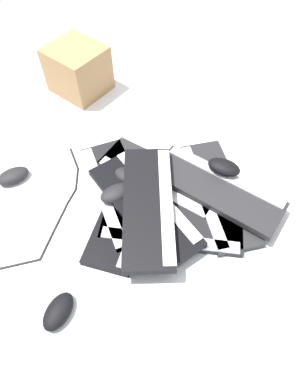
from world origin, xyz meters
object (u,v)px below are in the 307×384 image
(keyboard_0, at_px, (128,209))
(keyboard_1, at_px, (171,227))
(keyboard_2, at_px, (217,193))
(mouse_0, at_px, (224,167))
(cardboard_box, at_px, (78,70))
(mouse_1, at_px, (130,177))
(keyboard_7, at_px, (149,205))
(mouse_2, at_px, (58,311))
(keyboard_5, at_px, (217,189))
(keyboard_6, at_px, (144,205))
(mouse_3, at_px, (117,193))
(keyboard_3, at_px, (160,177))
(mouse_4, at_px, (13,176))
(keyboard_4, at_px, (118,192))

(keyboard_0, distance_m, keyboard_1, 0.15)
(keyboard_0, height_order, keyboard_2, same)
(mouse_0, height_order, cardboard_box, cardboard_box)
(mouse_1, bearing_deg, cardboard_box, -39.29)
(keyboard_7, bearing_deg, mouse_2, 8.36)
(keyboard_5, distance_m, cardboard_box, 0.77)
(keyboard_6, distance_m, keyboard_7, 0.04)
(keyboard_6, bearing_deg, keyboard_1, 100.16)
(mouse_1, height_order, mouse_3, same)
(keyboard_3, height_order, mouse_1, mouse_1)
(keyboard_2, distance_m, mouse_4, 0.70)
(mouse_2, height_order, mouse_3, mouse_3)
(keyboard_1, xyz_separation_m, mouse_1, (-0.02, -0.22, 0.04))
(keyboard_0, xyz_separation_m, keyboard_5, (-0.25, 0.16, 0.03))
(keyboard_5, xyz_separation_m, mouse_4, (0.45, -0.53, -0.02))
(keyboard_7, relative_size, cardboard_box, 2.00)
(keyboard_4, bearing_deg, mouse_4, -53.16)
(mouse_1, xyz_separation_m, mouse_2, (0.43, 0.19, -0.03))
(mouse_0, bearing_deg, keyboard_7, -123.14)
(mouse_3, relative_size, cardboard_box, 0.52)
(keyboard_1, distance_m, keyboard_2, 0.21)
(keyboard_1, distance_m, keyboard_7, 0.10)
(keyboard_4, height_order, mouse_2, mouse_2)
(keyboard_6, relative_size, mouse_3, 4.15)
(keyboard_5, bearing_deg, keyboard_1, -3.54)
(keyboard_0, distance_m, keyboard_5, 0.30)
(mouse_3, bearing_deg, mouse_0, 165.45)
(keyboard_3, height_order, mouse_0, mouse_0)
(keyboard_3, xyz_separation_m, mouse_2, (0.52, 0.14, 0.01))
(keyboard_2, xyz_separation_m, mouse_3, (0.26, -0.21, 0.04))
(keyboard_4, xyz_separation_m, mouse_1, (-0.05, 0.00, 0.04))
(keyboard_5, xyz_separation_m, mouse_3, (0.25, -0.21, 0.01))
(keyboard_0, height_order, keyboard_5, keyboard_5)
(keyboard_6, bearing_deg, mouse_4, -60.03)
(keyboard_1, relative_size, cardboard_box, 2.05)
(keyboard_4, relative_size, mouse_3, 4.22)
(mouse_4, bearing_deg, mouse_3, -45.50)
(keyboard_1, relative_size, mouse_2, 3.97)
(mouse_3, height_order, mouse_4, mouse_3)
(cardboard_box, bearing_deg, keyboard_1, 74.27)
(keyboard_3, relative_size, keyboard_4, 1.00)
(keyboard_3, height_order, keyboard_6, keyboard_6)
(keyboard_0, bearing_deg, mouse_3, -87.40)
(keyboard_5, bearing_deg, mouse_1, -52.50)
(keyboard_5, relative_size, cardboard_box, 2.16)
(mouse_2, bearing_deg, keyboard_4, 5.42)
(mouse_0, bearing_deg, keyboard_0, -132.49)
(keyboard_1, relative_size, keyboard_7, 1.02)
(keyboard_3, distance_m, keyboard_4, 0.15)
(keyboard_4, xyz_separation_m, keyboard_5, (-0.23, 0.23, 0.03))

